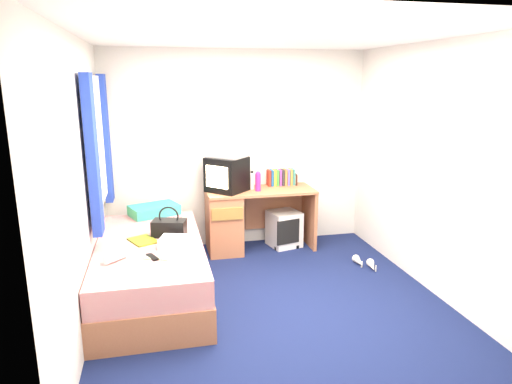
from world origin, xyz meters
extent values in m
plane|color=#0C1438|center=(0.00, 0.00, 0.00)|extent=(3.40, 3.40, 0.00)
plane|color=white|center=(0.00, 0.00, 2.40)|extent=(3.40, 3.40, 0.00)
plane|color=silver|center=(0.00, 1.70, 1.20)|extent=(3.20, 0.00, 3.20)
plane|color=silver|center=(0.00, -1.70, 1.20)|extent=(3.20, 0.00, 3.20)
plane|color=silver|center=(-1.60, 0.00, 1.20)|extent=(0.00, 3.40, 3.40)
plane|color=silver|center=(1.60, 0.00, 1.20)|extent=(0.00, 3.40, 3.40)
cube|color=#AB6A47|center=(-1.10, 0.42, 0.15)|extent=(1.00, 2.00, 0.30)
cube|color=olive|center=(-0.60, 0.02, 0.16)|extent=(0.02, 0.70, 0.18)
cube|color=silver|center=(-1.10, 0.42, 0.42)|extent=(0.98, 1.98, 0.24)
cube|color=#195BA5|center=(-1.05, 1.33, 0.60)|extent=(0.61, 0.50, 0.11)
cube|color=#AB6A47|center=(0.22, 1.42, 0.73)|extent=(1.30, 0.55, 0.03)
cube|color=#AB6A47|center=(-0.23, 1.42, 0.36)|extent=(0.40, 0.52, 0.72)
cube|color=#AB6A47|center=(0.85, 1.42, 0.36)|extent=(0.04, 0.52, 0.72)
cube|color=#AB6A47|center=(0.47, 1.67, 0.45)|extent=(0.78, 0.03, 0.55)
cube|color=silver|center=(0.53, 1.45, 0.22)|extent=(0.43, 0.43, 0.44)
cube|color=black|center=(-0.19, 1.44, 0.95)|extent=(0.56, 0.56, 0.41)
cube|color=beige|center=(-0.32, 1.31, 0.95)|extent=(0.23, 0.23, 0.25)
cube|color=silver|center=(-0.19, 1.44, 1.20)|extent=(0.50, 0.49, 0.08)
cube|color=maroon|center=(0.37, 1.60, 0.85)|extent=(0.03, 0.13, 0.20)
cube|color=navy|center=(0.40, 1.60, 0.85)|extent=(0.03, 0.13, 0.20)
cube|color=gold|center=(0.44, 1.60, 0.85)|extent=(0.03, 0.13, 0.20)
cube|color=#337F33|center=(0.47, 1.60, 0.85)|extent=(0.03, 0.13, 0.20)
cube|color=#7F337F|center=(0.51, 1.60, 0.85)|extent=(0.03, 0.13, 0.20)
cube|color=#262626|center=(0.54, 1.60, 0.85)|extent=(0.03, 0.13, 0.20)
cube|color=#B26633|center=(0.58, 1.60, 0.85)|extent=(0.03, 0.13, 0.20)
cube|color=#4C4C99|center=(0.61, 1.60, 0.85)|extent=(0.03, 0.13, 0.20)
cube|color=olive|center=(0.65, 1.60, 0.85)|extent=(0.03, 0.13, 0.20)
cube|color=#337272|center=(0.68, 1.60, 0.85)|extent=(0.03, 0.13, 0.20)
cube|color=black|center=(0.71, 1.58, 0.82)|extent=(0.03, 0.12, 0.14)
cylinder|color=#ED2175|center=(0.17, 1.37, 0.86)|extent=(0.08, 0.08, 0.21)
cylinder|color=silver|center=(0.13, 1.47, 0.85)|extent=(0.06, 0.06, 0.20)
cube|color=black|center=(-0.90, 0.57, 0.62)|extent=(0.36, 0.26, 0.16)
torus|color=black|center=(-0.90, 0.57, 0.74)|extent=(0.19, 0.07, 0.20)
cube|color=silver|center=(-0.86, 0.25, 0.58)|extent=(0.32, 0.29, 0.09)
cube|color=#C9E419|center=(-1.16, 0.46, 0.55)|extent=(0.31, 0.34, 0.01)
cylinder|color=silver|center=(-1.38, 0.00, 0.58)|extent=(0.19, 0.19, 0.07)
cube|color=yellow|center=(-1.04, -0.02, 0.55)|extent=(0.23, 0.13, 0.01)
cube|color=black|center=(-1.07, 0.01, 0.55)|extent=(0.11, 0.17, 0.02)
cube|color=silver|center=(-1.58, 0.90, 1.45)|extent=(0.02, 0.90, 1.10)
cube|color=white|center=(-1.57, 0.90, 2.04)|extent=(0.06, 1.06, 0.08)
cube|color=white|center=(-1.57, 0.90, 0.86)|extent=(0.06, 1.06, 0.08)
cube|color=navy|center=(-1.53, 0.31, 1.40)|extent=(0.08, 0.24, 1.40)
cube|color=navy|center=(-1.53, 1.49, 1.40)|extent=(0.08, 0.24, 1.40)
cone|color=silver|center=(1.18, 0.65, 0.04)|extent=(0.11, 0.23, 0.09)
cone|color=silver|center=(1.27, 0.51, 0.04)|extent=(0.14, 0.24, 0.09)
camera|label=1|loc=(-1.00, -3.79, 2.04)|focal=32.00mm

